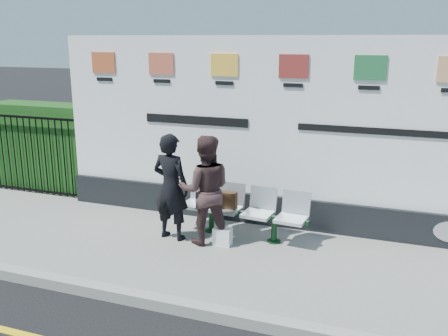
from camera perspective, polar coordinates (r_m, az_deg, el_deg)
name	(u,v)px	position (r m, az deg, el deg)	size (l,w,h in m)	color
pavement	(233,257)	(7.20, 1.06, -10.15)	(14.00, 3.00, 0.12)	gray
kerb	(191,309)	(5.96, -3.85, -15.74)	(14.00, 0.18, 0.14)	gray
billboard	(292,147)	(7.88, 7.77, 2.36)	(8.00, 0.30, 3.00)	black
hedge	(48,146)	(10.63, -19.50, 2.37)	(2.35, 0.70, 1.70)	#1A4815
railing	(33,155)	(10.31, -21.03, 1.42)	(2.05, 0.06, 1.54)	black
bench	(242,223)	(7.68, 2.06, -6.32)	(1.99, 0.53, 0.43)	silver
woman_left	(171,187)	(7.47, -6.09, -2.15)	(0.59, 0.39, 1.62)	black
woman_right	(205,190)	(7.28, -2.15, -2.53)	(0.79, 0.61, 1.62)	#3B2626
handbag_brown	(226,200)	(7.66, 0.28, -3.67)	(0.32, 0.14, 0.25)	#311D0D
carrier_bag_white	(222,237)	(7.39, -0.18, -7.85)	(0.26, 0.16, 0.26)	white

